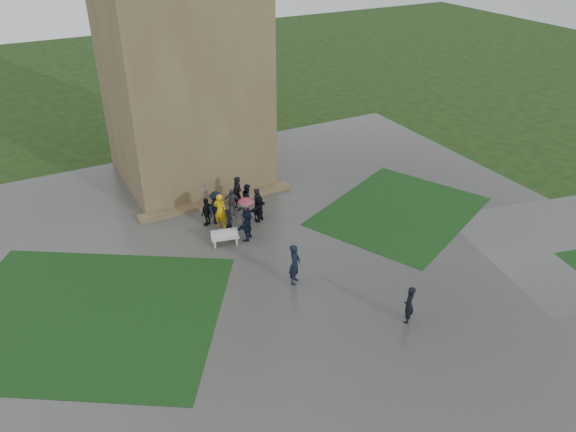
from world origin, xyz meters
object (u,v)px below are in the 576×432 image
pedestrian_near (409,305)px  tower (178,25)px  pedestrian_mid (295,264)px  bench (225,237)px

pedestrian_near → tower: bearing=-123.0°
pedestrian_mid → pedestrian_near: 5.28m
tower → pedestrian_mid: tower is taller
pedestrian_mid → tower: bearing=46.4°
bench → pedestrian_near: (4.31, -8.90, 0.42)m
bench → pedestrian_near: bearing=-51.9°
pedestrian_mid → pedestrian_near: pedestrian_mid is taller
tower → pedestrian_mid: bearing=-88.9°
tower → pedestrian_mid: (0.26, -13.05, -8.01)m
tower → bench: tower is taller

